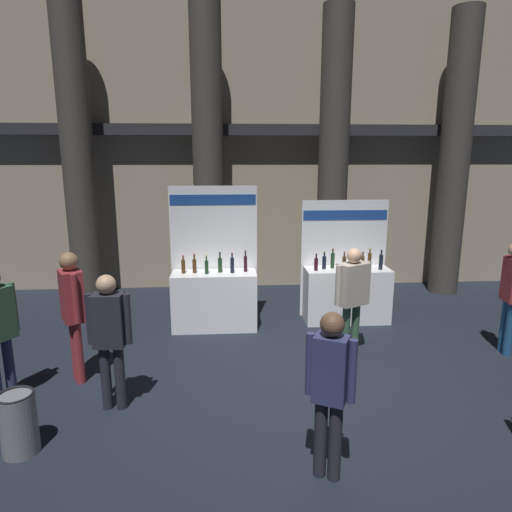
# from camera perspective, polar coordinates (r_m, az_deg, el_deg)

# --- Properties ---
(ground_plane) EXTENTS (26.42, 26.42, 0.00)m
(ground_plane) POSITION_cam_1_polar(r_m,az_deg,el_deg) (6.49, 5.21, -15.10)
(ground_plane) COLOR black
(hall_colonnade) EXTENTS (13.21, 1.30, 6.49)m
(hall_colonnade) POSITION_cam_1_polar(r_m,az_deg,el_deg) (10.13, 1.62, 13.49)
(hall_colonnade) COLOR tan
(hall_colonnade) RESTS_ON ground_plane
(exhibitor_booth_0) EXTENTS (1.55, 0.66, 2.51)m
(exhibitor_booth_0) POSITION_cam_1_polar(r_m,az_deg,el_deg) (8.00, -5.32, -4.79)
(exhibitor_booth_0) COLOR white
(exhibitor_booth_0) RESTS_ON ground_plane
(exhibitor_booth_1) EXTENTS (1.62, 0.66, 2.22)m
(exhibitor_booth_1) POSITION_cam_1_polar(r_m,az_deg,el_deg) (8.49, 11.41, -4.22)
(exhibitor_booth_1) COLOR white
(exhibitor_booth_1) RESTS_ON ground_plane
(trash_bin) EXTENTS (0.37, 0.37, 0.67)m
(trash_bin) POSITION_cam_1_polar(r_m,az_deg,el_deg) (5.47, -28.03, -18.29)
(trash_bin) COLOR slate
(trash_bin) RESTS_ON ground_plane
(visitor_1) EXTENTS (0.40, 0.47, 1.80)m
(visitor_1) POSITION_cam_1_polar(r_m,az_deg,el_deg) (6.43, -22.33, -5.80)
(visitor_1) COLOR maroon
(visitor_1) RESTS_ON ground_plane
(visitor_2) EXTENTS (0.43, 0.33, 1.66)m
(visitor_2) POSITION_cam_1_polar(r_m,az_deg,el_deg) (4.31, 9.41, -15.88)
(visitor_2) COLOR #23232D
(visitor_2) RESTS_ON ground_plane
(visitor_3) EXTENTS (0.58, 0.44, 1.68)m
(visitor_3) POSITION_cam_1_polar(r_m,az_deg,el_deg) (6.93, 12.19, -4.37)
(visitor_3) COLOR #33563D
(visitor_3) RESTS_ON ground_plane
(visitor_4) EXTENTS (0.53, 0.25, 1.69)m
(visitor_4) POSITION_cam_1_polar(r_m,az_deg,el_deg) (5.60, -18.18, -9.10)
(visitor_4) COLOR #23232D
(visitor_4) RESTS_ON ground_plane
(visitor_6) EXTENTS (0.24, 0.52, 1.76)m
(visitor_6) POSITION_cam_1_polar(r_m,az_deg,el_deg) (7.83, 29.84, -3.70)
(visitor_6) COLOR navy
(visitor_6) RESTS_ON ground_plane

